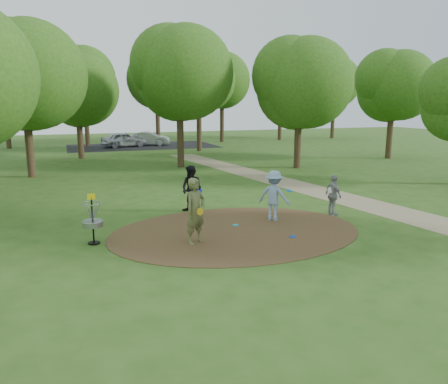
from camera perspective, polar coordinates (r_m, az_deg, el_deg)
name	(u,v)px	position (r m, az deg, el deg)	size (l,w,h in m)	color
ground	(236,232)	(14.44, 1.64, -5.18)	(100.00, 100.00, 0.00)	#2D5119
dirt_clearing	(236,231)	(14.44, 1.64, -5.14)	(8.40, 8.40, 0.02)	#47301C
footpath	(362,203)	(19.31, 17.59, -1.40)	(2.00, 40.00, 0.01)	#8C7A5B
parking_lot	(142,146)	(43.63, -10.61, 5.92)	(14.00, 8.00, 0.01)	black
player_observer_with_disc	(196,211)	(13.02, -3.74, -2.50)	(0.87, 0.77, 2.00)	#62673B
player_throwing_with_disc	(274,196)	(15.70, 6.55, -0.47)	(1.38, 1.32, 1.81)	#82A0C2
player_walking_with_disc	(192,189)	(16.77, -4.23, 0.37)	(1.09, 1.12, 1.82)	black
player_waiting_with_disc	(333,195)	(16.82, 14.09, -0.41)	(0.47, 0.91, 1.54)	gray
disc_ground_cyan	(236,225)	(15.08, 1.53, -4.34)	(0.22, 0.22, 0.02)	#1797B9
disc_ground_blue	(293,237)	(13.98, 8.94, -5.77)	(0.22, 0.22, 0.02)	#0B39C1
disc_ground_red	(198,224)	(15.24, -3.48, -4.18)	(0.22, 0.22, 0.02)	red
car_left	(124,140)	(42.95, -12.97, 6.68)	(1.68, 4.17, 1.42)	#B7B8BF
car_right	(149,139)	(44.20, -9.82, 6.89)	(1.43, 4.09, 1.35)	#A4A6AB
disc_golf_basket	(92,216)	(13.57, -16.81, -2.96)	(0.63, 0.63, 1.54)	black
tree_ring	(188,82)	(22.76, -4.77, 14.13)	(37.13, 45.19, 8.82)	#332316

